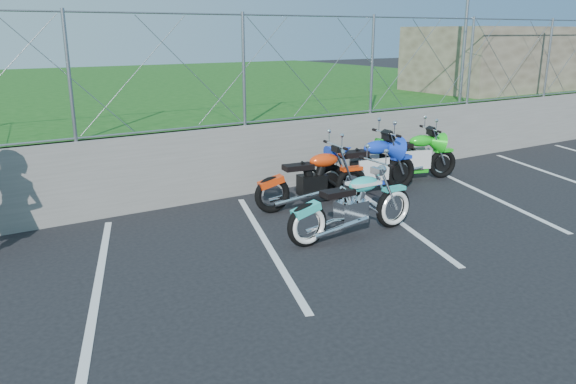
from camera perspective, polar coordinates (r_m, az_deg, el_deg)
ground at (r=7.42m, az=1.71°, el=-7.56°), size 90.00×90.00×0.00m
retaining_wall at (r=10.16m, az=-9.32°, el=2.62°), size 30.00×0.22×1.30m
grass_field at (r=19.65m, az=-20.99°, el=8.18°), size 30.00×20.00×1.30m
stone_building at (r=18.14m, az=20.43°, el=12.60°), size 5.00×3.00×1.80m
chain_link_fence at (r=9.92m, az=-9.75°, el=11.93°), size 28.00×0.03×2.00m
sign_pole at (r=14.56m, az=17.51°, el=14.63°), size 0.08×0.08×3.00m
parking_lines at (r=8.82m, az=4.58°, el=-3.67°), size 18.29×4.31×0.01m
cruiser_turquoise at (r=8.38m, az=6.70°, el=-1.59°), size 2.25×0.71×1.12m
naked_orange at (r=9.74m, az=2.71°, el=1.10°), size 2.17×0.74×1.08m
sportbike_green at (r=11.79m, az=12.56°, el=3.35°), size 2.02×0.79×1.07m
sportbike_blue at (r=10.60m, az=8.12°, el=2.38°), size 2.23×0.80×1.16m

